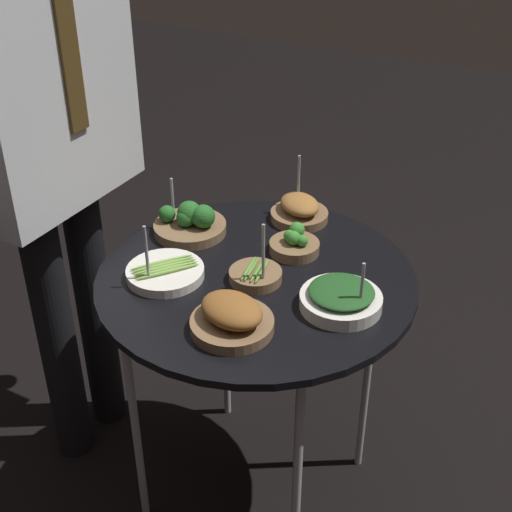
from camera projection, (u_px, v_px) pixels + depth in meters
ground_plane at (256, 486)px, 1.95m from camera, size 8.00×8.00×0.00m
serving_cart at (256, 292)px, 1.60m from camera, size 0.71×0.71×0.69m
bowl_broccoli_back_left at (190, 223)px, 1.72m from camera, size 0.18×0.18×0.13m
bowl_spinach_front_left at (341, 298)px, 1.46m from camera, size 0.17×0.17×0.13m
bowl_asparagus_far_rim at (256, 275)px, 1.55m from camera, size 0.12×0.12×0.16m
bowl_roast_front_center at (232, 317)px, 1.39m from camera, size 0.17×0.17×0.07m
bowl_broccoli_center at (295, 244)px, 1.65m from camera, size 0.12×0.12×0.06m
bowl_asparagus_back_right at (165, 272)px, 1.56m from camera, size 0.17×0.17×0.15m
bowl_roast_front_right at (299, 210)px, 1.78m from camera, size 0.14×0.15×0.16m
waiter_figure at (40, 108)px, 1.60m from camera, size 0.58×0.22×1.58m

